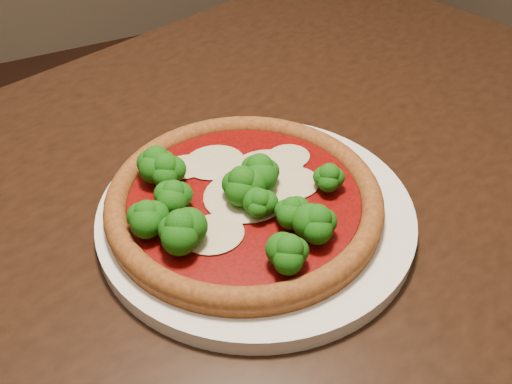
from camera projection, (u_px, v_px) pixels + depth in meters
name	position (u px, v px, depth m)	size (l,w,h in m)	color
dining_table	(236.00, 258.00, 0.69)	(1.46, 1.17, 0.75)	black
plate	(256.00, 214.00, 0.60)	(0.33, 0.33, 0.02)	white
pizza	(241.00, 198.00, 0.58)	(0.29, 0.29, 0.06)	brown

